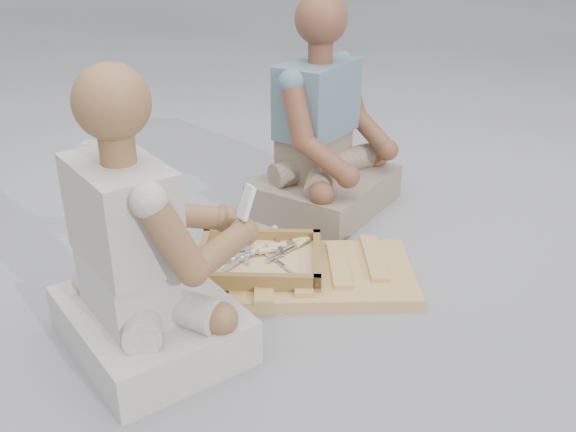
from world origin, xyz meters
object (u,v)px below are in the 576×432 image
object	(u,v)px
craftsman	(142,260)
companion	(324,141)
tool_tray	(259,260)
carved_panel	(322,274)

from	to	relation	value
craftsman	companion	distance (m)	1.13
tool_tray	companion	world-z (taller)	companion
carved_panel	tool_tray	world-z (taller)	tool_tray
carved_panel	companion	xyz separation A→B (m)	(0.23, 0.57, 0.28)
tool_tray	companion	size ratio (longest dim) A/B	0.59
companion	craftsman	bearing A→B (deg)	3.37
craftsman	companion	size ratio (longest dim) A/B	0.94
craftsman	carved_panel	bearing A→B (deg)	88.76
carved_panel	companion	bearing A→B (deg)	67.69
carved_panel	tool_tray	bearing A→B (deg)	153.43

